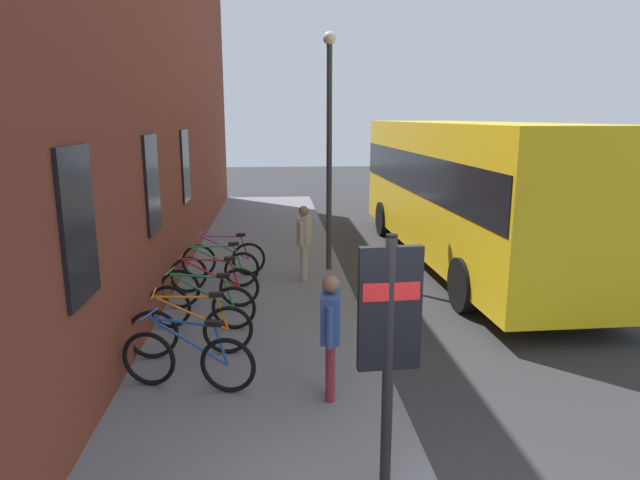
{
  "coord_description": "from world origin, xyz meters",
  "views": [
    {
      "loc": [
        -3.69,
        1.48,
        3.47
      ],
      "look_at": [
        4.75,
        0.79,
        1.59
      ],
      "focal_mm": 31.16,
      "sensor_mm": 36.0,
      "label": 1
    }
  ],
  "objects_px": {
    "bicycle_nearest_sign": "(188,360)",
    "bicycle_leaning_wall": "(210,287)",
    "pedestrian_crossing_street": "(304,235)",
    "bicycle_mid_rack": "(191,330)",
    "street_lamp": "(329,133)",
    "pedestrian_by_facade": "(331,325)",
    "transit_info_sign": "(389,326)",
    "bicycle_under_window": "(216,271)",
    "bicycle_end_of_row": "(224,259)",
    "bicycle_beside_lamp": "(202,306)",
    "city_bus": "(465,184)"
  },
  "relations": [
    {
      "from": "pedestrian_crossing_street",
      "to": "bicycle_nearest_sign",
      "type": "bearing_deg",
      "value": 160.01
    },
    {
      "from": "bicycle_nearest_sign",
      "to": "street_lamp",
      "type": "xyz_separation_m",
      "value": [
        5.5,
        -2.3,
        2.63
      ]
    },
    {
      "from": "bicycle_mid_rack",
      "to": "bicycle_leaning_wall",
      "type": "relative_size",
      "value": 1.0
    },
    {
      "from": "transit_info_sign",
      "to": "bicycle_nearest_sign",
      "type": "bearing_deg",
      "value": 44.52
    },
    {
      "from": "bicycle_nearest_sign",
      "to": "bicycle_mid_rack",
      "type": "relative_size",
      "value": 0.98
    },
    {
      "from": "bicycle_nearest_sign",
      "to": "bicycle_under_window",
      "type": "height_order",
      "value": "same"
    },
    {
      "from": "bicycle_beside_lamp",
      "to": "bicycle_end_of_row",
      "type": "height_order",
      "value": "same"
    },
    {
      "from": "bicycle_under_window",
      "to": "bicycle_end_of_row",
      "type": "xyz_separation_m",
      "value": [
        0.93,
        -0.08,
        0.0
      ]
    },
    {
      "from": "bicycle_nearest_sign",
      "to": "bicycle_under_window",
      "type": "xyz_separation_m",
      "value": [
        4.14,
        0.07,
        0.0
      ]
    },
    {
      "from": "bicycle_beside_lamp",
      "to": "bicycle_leaning_wall",
      "type": "relative_size",
      "value": 1.0
    },
    {
      "from": "bicycle_mid_rack",
      "to": "transit_info_sign",
      "type": "distance_m",
      "value": 3.99
    },
    {
      "from": "city_bus",
      "to": "street_lamp",
      "type": "distance_m",
      "value": 3.59
    },
    {
      "from": "bicycle_under_window",
      "to": "pedestrian_crossing_street",
      "type": "xyz_separation_m",
      "value": [
        0.53,
        -1.77,
        0.57
      ]
    },
    {
      "from": "city_bus",
      "to": "pedestrian_crossing_street",
      "type": "distance_m",
      "value": 4.28
    },
    {
      "from": "bicycle_nearest_sign",
      "to": "pedestrian_crossing_street",
      "type": "distance_m",
      "value": 5.0
    },
    {
      "from": "bicycle_under_window",
      "to": "pedestrian_crossing_street",
      "type": "distance_m",
      "value": 1.93
    },
    {
      "from": "pedestrian_by_facade",
      "to": "bicycle_end_of_row",
      "type": "bearing_deg",
      "value": 17.67
    },
    {
      "from": "bicycle_nearest_sign",
      "to": "pedestrian_by_facade",
      "type": "xyz_separation_m",
      "value": [
        -0.38,
        -1.74,
        0.56
      ]
    },
    {
      "from": "bicycle_under_window",
      "to": "bicycle_end_of_row",
      "type": "relative_size",
      "value": 0.97
    },
    {
      "from": "transit_info_sign",
      "to": "pedestrian_crossing_street",
      "type": "height_order",
      "value": "transit_info_sign"
    },
    {
      "from": "bicycle_end_of_row",
      "to": "pedestrian_crossing_street",
      "type": "distance_m",
      "value": 1.82
    },
    {
      "from": "bicycle_end_of_row",
      "to": "pedestrian_crossing_street",
      "type": "height_order",
      "value": "pedestrian_crossing_street"
    },
    {
      "from": "bicycle_leaning_wall",
      "to": "city_bus",
      "type": "relative_size",
      "value": 0.17
    },
    {
      "from": "pedestrian_by_facade",
      "to": "street_lamp",
      "type": "xyz_separation_m",
      "value": [
        5.88,
        -0.55,
        2.07
      ]
    },
    {
      "from": "bicycle_nearest_sign",
      "to": "bicycle_leaning_wall",
      "type": "relative_size",
      "value": 0.97
    },
    {
      "from": "city_bus",
      "to": "pedestrian_by_facade",
      "type": "xyz_separation_m",
      "value": [
        -6.6,
        3.85,
        -0.85
      ]
    },
    {
      "from": "bicycle_nearest_sign",
      "to": "bicycle_beside_lamp",
      "type": "distance_m",
      "value": 2.05
    },
    {
      "from": "bicycle_leaning_wall",
      "to": "pedestrian_by_facade",
      "type": "distance_m",
      "value": 3.93
    },
    {
      "from": "street_lamp",
      "to": "pedestrian_crossing_street",
      "type": "bearing_deg",
      "value": 144.08
    },
    {
      "from": "bicycle_end_of_row",
      "to": "city_bus",
      "type": "distance_m",
      "value": 5.88
    },
    {
      "from": "bicycle_end_of_row",
      "to": "city_bus",
      "type": "height_order",
      "value": "city_bus"
    },
    {
      "from": "transit_info_sign",
      "to": "street_lamp",
      "type": "bearing_deg",
      "value": -1.68
    },
    {
      "from": "bicycle_nearest_sign",
      "to": "pedestrian_crossing_street",
      "type": "xyz_separation_m",
      "value": [
        4.67,
        -1.7,
        0.57
      ]
    },
    {
      "from": "bicycle_leaning_wall",
      "to": "city_bus",
      "type": "height_order",
      "value": "city_bus"
    },
    {
      "from": "pedestrian_crossing_street",
      "to": "bicycle_beside_lamp",
      "type": "bearing_deg",
      "value": 145.69
    },
    {
      "from": "bicycle_nearest_sign",
      "to": "transit_info_sign",
      "type": "distance_m",
      "value": 3.2
    },
    {
      "from": "bicycle_nearest_sign",
      "to": "pedestrian_by_facade",
      "type": "bearing_deg",
      "value": -102.26
    },
    {
      "from": "bicycle_nearest_sign",
      "to": "bicycle_leaning_wall",
      "type": "distance_m",
      "value": 3.07
    },
    {
      "from": "bicycle_nearest_sign",
      "to": "bicycle_under_window",
      "type": "distance_m",
      "value": 4.14
    },
    {
      "from": "bicycle_end_of_row",
      "to": "transit_info_sign",
      "type": "height_order",
      "value": "transit_info_sign"
    },
    {
      "from": "bicycle_leaning_wall",
      "to": "bicycle_beside_lamp",
      "type": "bearing_deg",
      "value": 178.82
    },
    {
      "from": "bicycle_under_window",
      "to": "street_lamp",
      "type": "bearing_deg",
      "value": -60.1
    },
    {
      "from": "street_lamp",
      "to": "pedestrian_by_facade",
      "type": "bearing_deg",
      "value": 174.61
    },
    {
      "from": "transit_info_sign",
      "to": "pedestrian_by_facade",
      "type": "height_order",
      "value": "transit_info_sign"
    },
    {
      "from": "bicycle_beside_lamp",
      "to": "street_lamp",
      "type": "distance_m",
      "value": 4.95
    },
    {
      "from": "bicycle_nearest_sign",
      "to": "pedestrian_by_facade",
      "type": "height_order",
      "value": "pedestrian_by_facade"
    },
    {
      "from": "bicycle_beside_lamp",
      "to": "city_bus",
      "type": "xyz_separation_m",
      "value": [
        4.17,
        -5.69,
        1.41
      ]
    },
    {
      "from": "bicycle_mid_rack",
      "to": "street_lamp",
      "type": "xyz_separation_m",
      "value": [
        4.5,
        -2.4,
        2.63
      ]
    },
    {
      "from": "bicycle_leaning_wall",
      "to": "pedestrian_by_facade",
      "type": "bearing_deg",
      "value": -152.27
    },
    {
      "from": "bicycle_mid_rack",
      "to": "pedestrian_crossing_street",
      "type": "distance_m",
      "value": 4.12
    }
  ]
}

